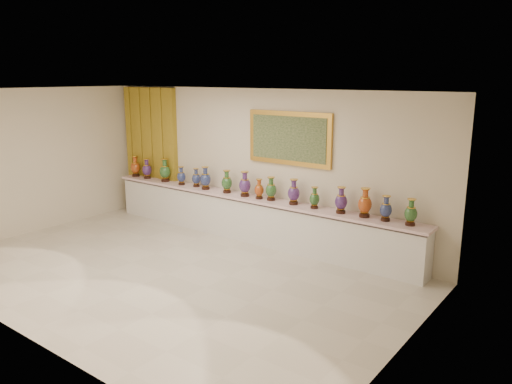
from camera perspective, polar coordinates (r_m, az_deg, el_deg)
ground at (r=8.58m, az=-10.16°, el=-9.23°), size 8.00×8.00×0.00m
room at (r=11.49m, az=-9.82°, el=4.76°), size 8.00×8.00×8.00m
counter at (r=10.01m, az=-0.73°, el=-3.08°), size 7.28×0.48×0.90m
vase_0 at (r=12.16m, az=-13.62°, el=2.76°), size 0.30×0.30×0.49m
vase_1 at (r=11.86m, az=-12.36°, el=2.51°), size 0.26×0.26×0.47m
vase_2 at (r=11.43m, az=-10.36°, el=2.34°), size 0.30×0.30×0.52m
vase_3 at (r=11.03m, az=-8.52°, el=1.75°), size 0.23×0.23×0.41m
vase_4 at (r=10.80m, az=-6.85°, el=1.54°), size 0.24×0.24×0.40m
vase_5 at (r=10.52m, az=-5.80°, el=1.46°), size 0.28×0.28×0.48m
vase_6 at (r=10.17m, az=-3.35°, el=1.07°), size 0.27×0.27×0.47m
vase_7 at (r=9.86m, az=-1.28°, el=0.79°), size 0.30×0.30×0.50m
vase_8 at (r=9.66m, az=0.36°, el=0.24°), size 0.23×0.23×0.39m
vase_9 at (r=9.54m, az=1.73°, el=0.25°), size 0.27×0.27×0.46m
vase_10 at (r=9.26m, az=4.33°, el=-0.12°), size 0.25×0.25×0.48m
vase_11 at (r=9.03m, az=6.71°, el=-0.77°), size 0.23×0.23×0.40m
vase_12 at (r=8.77m, az=9.70°, el=-1.07°), size 0.26×0.26×0.47m
vase_13 at (r=8.60m, az=12.34°, el=-1.36°), size 0.27×0.27×0.50m
vase_14 at (r=8.47m, az=14.63°, el=-1.96°), size 0.25×0.25×0.43m
vase_15 at (r=8.32m, az=17.28°, el=-2.36°), size 0.24×0.24×0.44m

